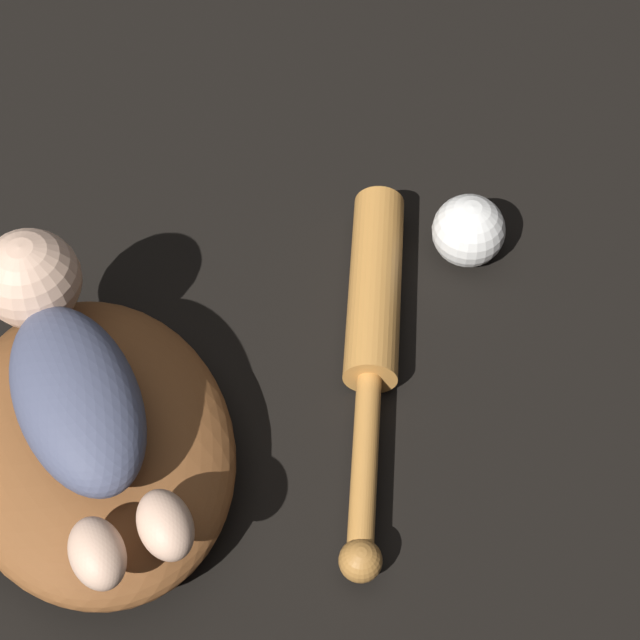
# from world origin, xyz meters

# --- Properties ---
(ground_plane) EXTENTS (6.00, 6.00, 0.00)m
(ground_plane) POSITION_xyz_m (0.00, 0.00, 0.00)
(ground_plane) COLOR black
(baseball_glove) EXTENTS (0.37, 0.34, 0.09)m
(baseball_glove) POSITION_xyz_m (0.03, 0.06, 0.04)
(baseball_glove) COLOR brown
(baseball_glove) RESTS_ON ground
(baby_figure) EXTENTS (0.34, 0.18, 0.09)m
(baby_figure) POSITION_xyz_m (0.06, 0.05, 0.13)
(baby_figure) COLOR #4C516B
(baby_figure) RESTS_ON baseball_glove
(baseball_bat) EXTENTS (0.42, 0.12, 0.05)m
(baseball_bat) POSITION_xyz_m (0.15, -0.23, 0.03)
(baseball_bat) COLOR #C6843D
(baseball_bat) RESTS_ON ground
(baseball) EXTENTS (0.08, 0.08, 0.08)m
(baseball) POSITION_xyz_m (0.24, -0.35, 0.04)
(baseball) COLOR white
(baseball) RESTS_ON ground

